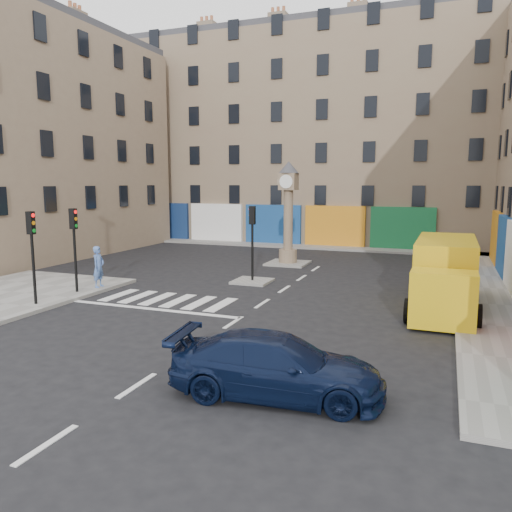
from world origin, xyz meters
The scene contains 14 objects.
ground centered at (0.00, 0.00, 0.00)m, with size 120.00×120.00×0.00m, color black.
sidewalk_right centered at (8.70, 10.00, 0.07)m, with size 2.60×30.00×0.15m, color gray.
sidewalk_far centered at (-4.00, 22.20, 0.07)m, with size 32.00×2.40×0.15m, color gray.
island_near centered at (-2.00, 8.00, 0.06)m, with size 1.80×1.80×0.12m, color gray.
island_far centered at (-2.00, 14.00, 0.06)m, with size 2.40×2.40×0.12m, color gray.
building_far centered at (-4.00, 28.00, 8.50)m, with size 32.00×10.00×17.00m, color #7F6C55.
building_left centered at (-19.00, 12.00, 7.50)m, with size 8.00×20.00×15.00m, color #877058.
traffic_light_left_near centered at (-8.30, 0.20, 2.62)m, with size 0.28×0.22×3.70m.
traffic_light_left_far centered at (-8.30, 2.60, 2.62)m, with size 0.28×0.22×3.70m.
traffic_light_island centered at (-2.00, 8.00, 2.59)m, with size 0.28×0.22×3.70m.
clock_pillar centered at (-2.00, 14.00, 3.55)m, with size 1.20×1.20×6.10m.
navy_sedan centered at (3.40, -4.31, 0.73)m, with size 2.04×5.03×1.46m, color black.
yellow_van centered at (7.00, 6.00, 1.34)m, with size 2.58×7.43×2.69m.
pedestrian_blue centered at (-8.00, 3.77, 1.11)m, with size 0.70×0.46×1.91m, color #5073B8.
Camera 1 is at (6.92, -14.89, 4.98)m, focal length 35.00 mm.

